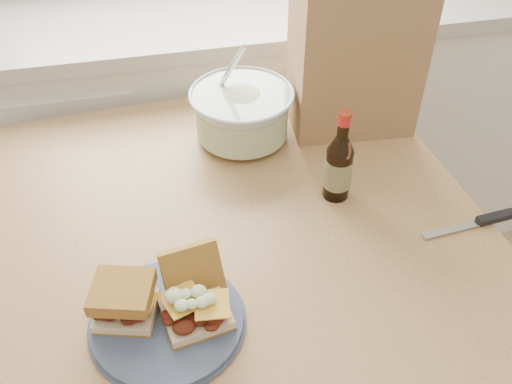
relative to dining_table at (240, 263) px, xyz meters
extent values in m
cube|color=white|center=(0.05, 0.83, -0.25)|extent=(2.40, 0.60, 0.90)
cube|color=beige|center=(0.05, 0.83, 0.22)|extent=(2.50, 0.64, 0.04)
cube|color=tan|center=(0.00, 0.00, 0.10)|extent=(1.06, 1.06, 0.04)
cube|color=tan|center=(-0.47, 0.40, -0.31)|extent=(0.07, 0.07, 0.78)
cube|color=tan|center=(0.40, 0.47, -0.31)|extent=(0.07, 0.07, 0.78)
cylinder|color=#3F4B66|center=(-0.16, -0.21, 0.13)|extent=(0.26, 0.26, 0.02)
cube|color=beige|center=(-0.23, -0.19, 0.15)|extent=(0.12, 0.11, 0.02)
cube|color=yellow|center=(-0.23, -0.19, 0.18)|extent=(0.07, 0.07, 0.00)
cube|color=olive|center=(-0.23, -0.19, 0.20)|extent=(0.12, 0.11, 0.03)
cube|color=beige|center=(-0.11, -0.22, 0.15)|extent=(0.12, 0.11, 0.02)
cube|color=yellow|center=(-0.11, -0.22, 0.18)|extent=(0.07, 0.07, 0.00)
cube|color=olive|center=(-0.11, -0.16, 0.18)|extent=(0.11, 0.09, 0.09)
cone|color=silver|center=(0.06, 0.28, 0.18)|extent=(0.23, 0.23, 0.12)
cylinder|color=silver|center=(0.06, 0.28, 0.18)|extent=(0.21, 0.21, 0.08)
torus|color=silver|center=(0.06, 0.28, 0.24)|extent=(0.24, 0.24, 0.01)
cylinder|color=silver|center=(0.04, 0.32, 0.28)|extent=(0.08, 0.08, 0.16)
cylinder|color=black|center=(0.22, 0.04, 0.18)|extent=(0.06, 0.06, 0.12)
cone|color=black|center=(0.22, 0.04, 0.25)|extent=(0.06, 0.06, 0.04)
cylinder|color=black|center=(0.22, 0.04, 0.30)|extent=(0.02, 0.02, 0.05)
cylinder|color=red|center=(0.22, 0.04, 0.31)|extent=(0.03, 0.03, 0.02)
cylinder|color=maroon|center=(0.22, 0.04, 0.33)|extent=(0.03, 0.03, 0.01)
cylinder|color=#30381C|center=(0.22, 0.04, 0.18)|extent=(0.06, 0.06, 0.07)
cube|color=silver|center=(0.42, -0.11, 0.12)|extent=(0.14, 0.03, 0.00)
cube|color=black|center=(0.51, -0.10, 0.13)|extent=(0.08, 0.03, 0.01)
cube|color=olive|center=(0.33, 0.30, 0.30)|extent=(0.29, 0.20, 0.37)
camera|label=1|loc=(-0.14, -0.80, 0.94)|focal=40.00mm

